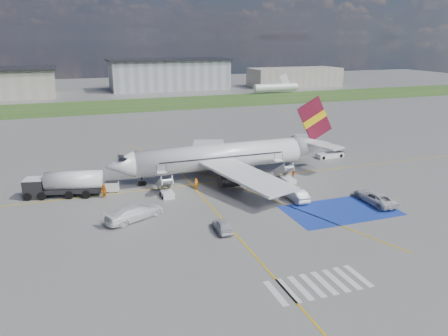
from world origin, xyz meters
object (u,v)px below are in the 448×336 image
(gpu_cart, at_px, (112,187))
(car_silver_a, at_px, (223,225))
(fuel_tanker, at_px, (65,186))
(car_silver_b, at_px, (296,195))
(van_white_a, at_px, (375,196))
(van_white_b, at_px, (135,211))
(airliner, at_px, (228,156))
(belt_loader, at_px, (330,155))

(gpu_cart, xyz_separation_m, car_silver_a, (10.32, -17.67, 0.00))
(fuel_tanker, xyz_separation_m, car_silver_b, (29.11, -12.14, -0.68))
(van_white_a, distance_m, van_white_b, 31.08)
(airliner, distance_m, belt_loader, 22.05)
(van_white_a, bearing_deg, car_silver_b, -23.30)
(belt_loader, bearing_deg, car_silver_b, -137.46)
(fuel_tanker, bearing_deg, car_silver_b, -9.52)
(airliner, distance_m, fuel_tanker, 24.23)
(fuel_tanker, bearing_deg, van_white_a, -10.07)
(car_silver_b, bearing_deg, van_white_b, -1.03)
(car_silver_b, bearing_deg, car_silver_a, 26.22)
(van_white_b, bearing_deg, airliner, -80.31)
(car_silver_a, bearing_deg, belt_loader, -138.27)
(gpu_cart, relative_size, van_white_b, 0.35)
(belt_loader, distance_m, van_white_b, 41.21)
(car_silver_a, relative_size, car_silver_b, 0.83)
(van_white_a, height_order, van_white_b, van_white_b)
(fuel_tanker, distance_m, car_silver_b, 31.55)
(fuel_tanker, distance_m, gpu_cart, 6.29)
(fuel_tanker, height_order, belt_loader, fuel_tanker)
(gpu_cart, xyz_separation_m, van_white_b, (1.54, -10.98, 0.45))
(belt_loader, xyz_separation_m, van_white_b, (-37.77, -16.46, 0.73))
(belt_loader, bearing_deg, airliner, -172.15)
(fuel_tanker, distance_m, van_white_b, 13.73)
(belt_loader, height_order, van_white_a, van_white_a)
(belt_loader, height_order, van_white_b, van_white_b)
(airliner, distance_m, van_white_a, 22.44)
(airliner, bearing_deg, van_white_b, -143.76)
(van_white_b, bearing_deg, gpu_cart, -18.58)
(fuel_tanker, bearing_deg, gpu_cart, 9.99)
(gpu_cart, relative_size, car_silver_a, 0.51)
(gpu_cart, height_order, car_silver_a, gpu_cart)
(gpu_cart, relative_size, belt_loader, 0.37)
(car_silver_b, relative_size, van_white_a, 0.92)
(car_silver_a, relative_size, van_white_b, 0.70)
(airliner, height_order, fuel_tanker, airliner)
(van_white_a, bearing_deg, gpu_cart, -24.99)
(fuel_tanker, height_order, gpu_cart, fuel_tanker)
(van_white_a, bearing_deg, airliner, -48.62)
(car_silver_b, xyz_separation_m, van_white_a, (9.31, -4.32, 0.19))
(car_silver_a, xyz_separation_m, van_white_b, (-8.78, 6.69, 0.45))
(car_silver_a, distance_m, van_white_b, 11.05)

